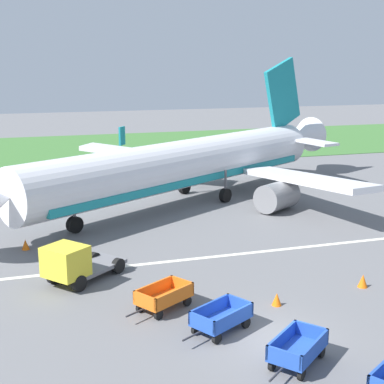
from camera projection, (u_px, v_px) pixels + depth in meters
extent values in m
plane|color=slate|center=(270.00, 338.00, 22.52)|extent=(220.00, 220.00, 0.00)
cube|color=#3D7033|center=(93.00, 148.00, 72.29)|extent=(220.00, 28.00, 0.06)
cube|color=silver|center=(196.00, 259.00, 31.67)|extent=(120.00, 0.36, 0.01)
cylinder|color=silver|center=(184.00, 164.00, 43.46)|extent=(27.62, 18.63, 3.70)
cube|color=teal|center=(184.00, 177.00, 43.69)|extent=(24.95, 16.92, 0.56)
cone|color=silver|center=(300.00, 136.00, 55.83)|extent=(5.67, 5.33, 3.52)
cube|color=silver|center=(305.00, 179.00, 41.20)|extent=(4.60, 13.25, 1.35)
cylinder|color=gray|center=(277.00, 196.00, 41.62)|extent=(3.82, 3.45, 2.10)
cube|color=silver|center=(147.00, 155.00, 52.02)|extent=(11.95, 9.90, 1.35)
cube|color=teal|center=(122.00, 136.00, 57.93)|extent=(0.82, 1.00, 1.90)
cylinder|color=gray|center=(150.00, 173.00, 50.42)|extent=(3.82, 3.45, 2.10)
cube|color=teal|center=(283.00, 95.00, 52.43)|extent=(5.31, 3.39, 6.88)
cube|color=silver|center=(312.00, 142.00, 51.44)|extent=(2.92, 5.47, 0.24)
cube|color=silver|center=(255.00, 136.00, 55.59)|extent=(5.11, 4.77, 0.24)
cylinder|color=#4C4C51|center=(74.00, 209.00, 36.18)|extent=(0.20, 0.20, 2.04)
cylinder|color=black|center=(75.00, 225.00, 36.41)|extent=(1.17, 0.95, 1.10)
cylinder|color=#4C4C51|center=(225.00, 183.00, 44.21)|extent=(0.20, 0.20, 2.04)
cylinder|color=black|center=(225.00, 195.00, 44.44)|extent=(1.17, 0.95, 1.10)
cylinder|color=#4C4C51|center=(184.00, 175.00, 47.06)|extent=(0.20, 0.20, 2.04)
cylinder|color=black|center=(184.00, 187.00, 47.29)|extent=(1.17, 0.95, 1.10)
cube|color=#234CB2|center=(384.00, 368.00, 18.83)|extent=(2.19, 1.37, 0.55)
cube|color=#234CB2|center=(298.00, 352.00, 20.54)|extent=(2.83, 2.65, 0.08)
cube|color=#234CB2|center=(315.00, 349.00, 20.11)|extent=(2.02, 1.64, 0.55)
cube|color=#234CB2|center=(282.00, 339.00, 20.82)|extent=(2.02, 1.64, 0.55)
cube|color=#234CB2|center=(284.00, 358.00, 19.50)|extent=(0.95, 1.16, 0.55)
cube|color=#234CB2|center=(311.00, 331.00, 21.44)|extent=(0.95, 1.16, 0.55)
cylinder|color=#2D2D33|center=(276.00, 375.00, 19.10)|extent=(0.83, 0.69, 0.08)
cylinder|color=black|center=(301.00, 374.00, 19.54)|extent=(0.44, 0.40, 0.44)
cylinder|color=black|center=(272.00, 365.00, 20.15)|extent=(0.44, 0.40, 0.44)
cylinder|color=black|center=(321.00, 352.00, 21.05)|extent=(0.44, 0.40, 0.44)
cylinder|color=black|center=(294.00, 344.00, 21.66)|extent=(0.44, 0.40, 0.44)
cube|color=#234CB2|center=(221.00, 320.00, 23.05)|extent=(2.87, 2.45, 0.08)
cube|color=#234CB2|center=(234.00, 318.00, 22.54)|extent=(2.22, 1.32, 0.55)
cube|color=#234CB2|center=(210.00, 308.00, 23.41)|extent=(2.22, 1.32, 0.55)
cube|color=#234CB2|center=(202.00, 323.00, 22.12)|extent=(0.78, 1.27, 0.55)
cube|color=#234CB2|center=(240.00, 304.00, 23.83)|extent=(0.78, 1.27, 0.55)
cylinder|color=#2D2D33|center=(191.00, 336.00, 21.78)|extent=(0.91, 0.56, 0.08)
cylinder|color=black|center=(217.00, 338.00, 22.07)|extent=(0.46, 0.36, 0.44)
cylinder|color=black|center=(196.00, 329.00, 22.81)|extent=(0.46, 0.36, 0.44)
cylinder|color=black|center=(246.00, 323.00, 23.40)|extent=(0.46, 0.36, 0.44)
cylinder|color=black|center=(225.00, 315.00, 24.15)|extent=(0.46, 0.36, 0.44)
cube|color=orange|center=(164.00, 299.00, 25.13)|extent=(2.86, 2.50, 0.08)
cube|color=orange|center=(175.00, 296.00, 24.64)|extent=(2.18, 1.40, 0.55)
cube|color=orange|center=(154.00, 289.00, 25.47)|extent=(2.18, 1.40, 0.55)
cube|color=orange|center=(145.00, 301.00, 24.17)|extent=(0.82, 1.24, 0.55)
cube|color=orange|center=(182.00, 285.00, 25.94)|extent=(0.82, 1.24, 0.55)
cylinder|color=#2D2D33|center=(135.00, 313.00, 23.81)|extent=(0.89, 0.59, 0.08)
cylinder|color=black|center=(158.00, 315.00, 24.14)|extent=(0.46, 0.37, 0.44)
cylinder|color=black|center=(140.00, 307.00, 24.86)|extent=(0.46, 0.37, 0.44)
cylinder|color=black|center=(187.00, 301.00, 25.52)|extent=(0.46, 0.37, 0.44)
cylinder|color=black|center=(169.00, 295.00, 26.23)|extent=(0.46, 0.37, 0.44)
cube|color=slate|center=(94.00, 266.00, 29.17)|extent=(3.60, 3.43, 0.20)
cube|color=yellow|center=(66.00, 261.00, 27.38)|extent=(2.52, 2.55, 1.50)
cube|color=#19232D|center=(53.00, 263.00, 26.69)|extent=(1.08, 1.30, 0.67)
cylinder|color=black|center=(79.00, 283.00, 27.12)|extent=(0.81, 0.74, 0.80)
cylinder|color=black|center=(54.00, 276.00, 28.04)|extent=(0.81, 0.74, 0.80)
cylinder|color=black|center=(118.00, 266.00, 29.47)|extent=(0.81, 0.74, 0.80)
cylinder|color=black|center=(94.00, 260.00, 30.38)|extent=(0.81, 0.74, 0.80)
cone|color=orange|center=(25.00, 245.00, 33.18)|extent=(0.46, 0.46, 0.61)
cone|color=orange|center=(277.00, 299.00, 25.53)|extent=(0.45, 0.45, 0.59)
cone|color=orange|center=(363.00, 281.00, 27.61)|extent=(0.49, 0.49, 0.65)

